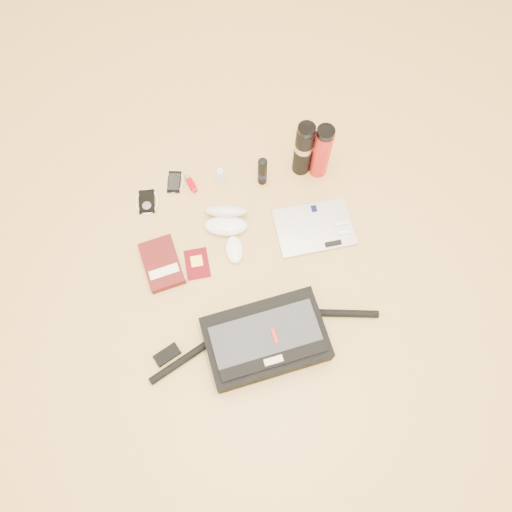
{
  "coord_description": "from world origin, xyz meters",
  "views": [
    {
      "loc": [
        -0.15,
        -0.66,
        1.9
      ],
      "look_at": [
        0.01,
        0.03,
        0.06
      ],
      "focal_mm": 35.0,
      "sensor_mm": 36.0,
      "label": 1
    }
  ],
  "objects_px": {
    "thermos_black": "(304,149)",
    "thermos_red": "(322,152)",
    "laptop": "(314,228)",
    "book": "(162,264)",
    "messenger_bag": "(265,340)"
  },
  "relations": [
    {
      "from": "laptop",
      "to": "thermos_red",
      "type": "bearing_deg",
      "value": 72.96
    },
    {
      "from": "thermos_black",
      "to": "thermos_red",
      "type": "relative_size",
      "value": 1.01
    },
    {
      "from": "laptop",
      "to": "thermos_black",
      "type": "relative_size",
      "value": 1.08
    },
    {
      "from": "book",
      "to": "thermos_black",
      "type": "relative_size",
      "value": 0.77
    },
    {
      "from": "messenger_bag",
      "to": "book",
      "type": "relative_size",
      "value": 3.99
    },
    {
      "from": "book",
      "to": "thermos_black",
      "type": "distance_m",
      "value": 0.74
    },
    {
      "from": "messenger_bag",
      "to": "thermos_black",
      "type": "height_order",
      "value": "thermos_black"
    },
    {
      "from": "laptop",
      "to": "thermos_red",
      "type": "distance_m",
      "value": 0.31
    },
    {
      "from": "laptop",
      "to": "thermos_black",
      "type": "height_order",
      "value": "thermos_black"
    },
    {
      "from": "thermos_black",
      "to": "thermos_red",
      "type": "bearing_deg",
      "value": -22.2
    },
    {
      "from": "messenger_bag",
      "to": "laptop",
      "type": "height_order",
      "value": "messenger_bag"
    },
    {
      "from": "messenger_bag",
      "to": "book",
      "type": "bearing_deg",
      "value": 125.87
    },
    {
      "from": "messenger_bag",
      "to": "book",
      "type": "distance_m",
      "value": 0.52
    },
    {
      "from": "laptop",
      "to": "book",
      "type": "distance_m",
      "value": 0.64
    },
    {
      "from": "book",
      "to": "thermos_black",
      "type": "xyz_separation_m",
      "value": [
        0.66,
        0.31,
        0.13
      ]
    }
  ]
}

